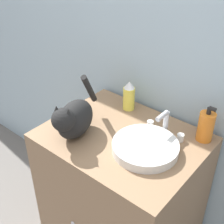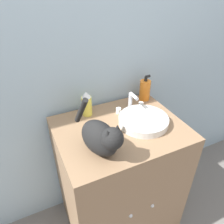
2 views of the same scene
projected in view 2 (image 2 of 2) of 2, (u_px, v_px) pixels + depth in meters
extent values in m
cube|color=#9EB7C6|center=(96.00, 48.00, 1.29)|extent=(6.00, 0.05, 2.50)
cube|color=#8C6B4C|center=(119.00, 179.00, 1.49)|extent=(0.73, 0.57, 0.89)
sphere|color=silver|center=(131.00, 216.00, 1.22)|extent=(0.02, 0.02, 0.02)
sphere|color=silver|center=(153.00, 206.00, 1.27)|extent=(0.02, 0.02, 0.02)
cylinder|color=silver|center=(143.00, 120.00, 1.27)|extent=(0.29, 0.29, 0.04)
cylinder|color=silver|center=(130.00, 102.00, 1.36)|extent=(0.02, 0.02, 0.12)
cylinder|color=silver|center=(134.00, 96.00, 1.30)|extent=(0.02, 0.08, 0.02)
cylinder|color=white|center=(119.00, 111.00, 1.36)|extent=(0.03, 0.03, 0.03)
cylinder|color=white|center=(141.00, 105.00, 1.42)|extent=(0.03, 0.03, 0.03)
ellipsoid|color=black|center=(99.00, 138.00, 1.04)|extent=(0.19, 0.25, 0.17)
sphere|color=black|center=(112.00, 139.00, 0.95)|extent=(0.13, 0.13, 0.10)
cone|color=black|center=(107.00, 134.00, 0.91)|extent=(0.04, 0.04, 0.04)
cone|color=black|center=(117.00, 129.00, 0.94)|extent=(0.04, 0.04, 0.04)
cylinder|color=black|center=(81.00, 111.00, 1.08)|extent=(0.06, 0.12, 0.18)
cylinder|color=orange|center=(145.00, 90.00, 1.48)|extent=(0.07, 0.07, 0.14)
cylinder|color=black|center=(146.00, 79.00, 1.43)|extent=(0.02, 0.02, 0.03)
cylinder|color=black|center=(148.00, 76.00, 1.43)|extent=(0.03, 0.02, 0.02)
cylinder|color=#EADB4C|center=(87.00, 106.00, 1.32)|extent=(0.06, 0.06, 0.12)
cone|color=white|center=(86.00, 95.00, 1.28)|extent=(0.05, 0.05, 0.04)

